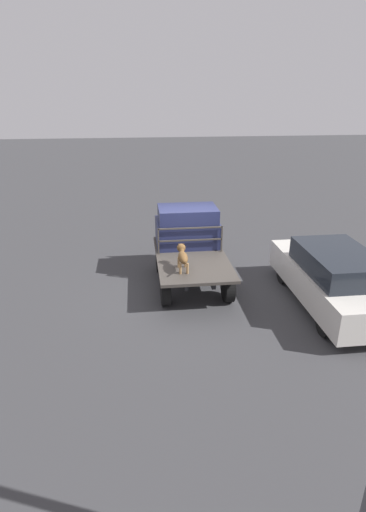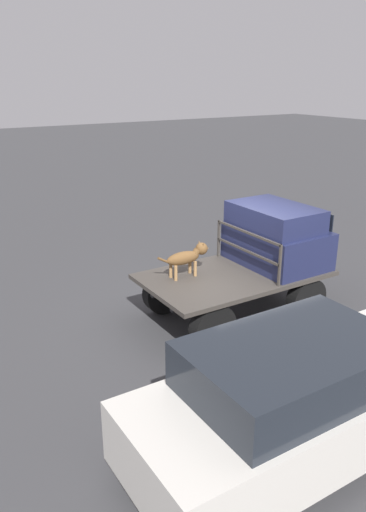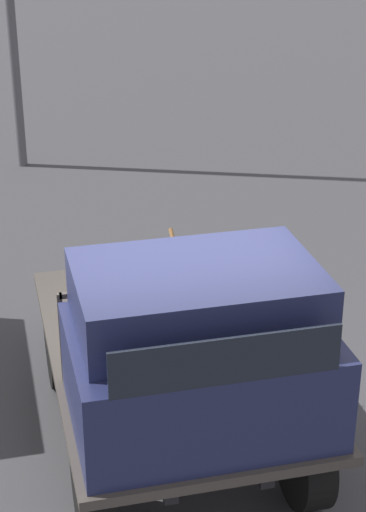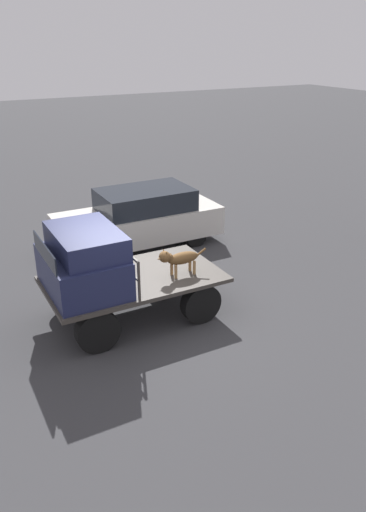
# 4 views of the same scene
# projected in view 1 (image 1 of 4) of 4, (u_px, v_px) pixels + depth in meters

# --- Properties ---
(ground_plane) EXTENTS (80.00, 80.00, 0.00)m
(ground_plane) POSITION_uv_depth(u_px,v_px,m) (191.00, 284.00, 11.53)
(ground_plane) COLOR #38383A
(flatbed_truck) EXTENTS (3.46, 1.97, 0.88)m
(flatbed_truck) POSITION_uv_depth(u_px,v_px,m) (191.00, 265.00, 11.30)
(flatbed_truck) COLOR black
(flatbed_truck) RESTS_ON ground
(truck_cab) EXTENTS (1.34, 1.85, 1.17)m
(truck_cab) POSITION_uv_depth(u_px,v_px,m) (187.00, 227.00, 11.88)
(truck_cab) COLOR #1E2347
(truck_cab) RESTS_ON flatbed_truck
(truck_headboard) EXTENTS (0.04, 1.85, 0.76)m
(truck_headboard) POSITION_uv_depth(u_px,v_px,m) (190.00, 236.00, 11.25)
(truck_headboard) COLOR #3D3833
(truck_headboard) RESTS_ON flatbed_truck
(dog) EXTENTS (1.09, 0.24, 0.62)m
(dog) POSITION_uv_depth(u_px,v_px,m) (183.00, 255.00, 10.27)
(dog) COLOR #9E7547
(dog) RESTS_ON flatbed_truck
(parked_sedan) EXTENTS (4.40, 1.73, 1.57)m
(parked_sedan) POSITION_uv_depth(u_px,v_px,m) (332.00, 278.00, 10.10)
(parked_sedan) COLOR black
(parked_sedan) RESTS_ON ground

